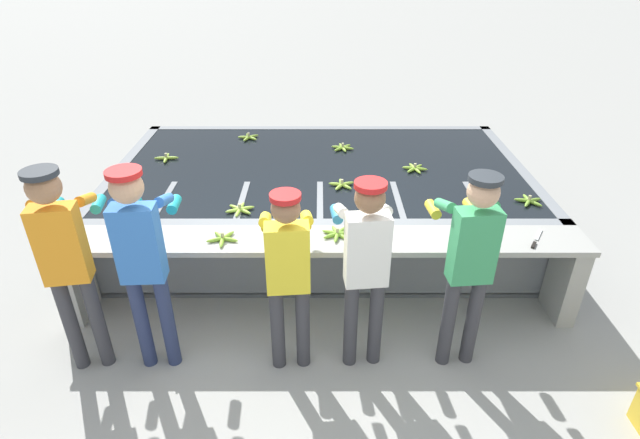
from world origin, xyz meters
The scene contains 19 objects.
ground_plane centered at (0.00, 0.00, 0.00)m, with size 80.00×80.00×0.00m, color #999993.
wash_tank centered at (0.00, 1.79, 0.41)m, with size 4.61×2.71×0.82m.
work_ledge centered at (0.00, 0.23, 0.59)m, with size 4.61×0.45×0.82m.
worker_0 centered at (-1.86, -0.37, 1.07)m, with size 0.48×0.75×1.74m.
worker_1 centered at (-1.31, -0.36, 1.06)m, with size 0.43×0.73×1.73m.
worker_2 centered at (-0.24, -0.37, 0.94)m, with size 0.44×0.72×1.56m.
worker_3 centered at (0.34, -0.34, 0.99)m, with size 0.45×0.73×1.63m.
worker_4 centered at (1.11, -0.33, 1.02)m, with size 0.45×0.73×1.68m.
banana_bunch_floating_0 centered at (-1.79, 1.99, 0.84)m, with size 0.28×0.28×0.08m.
banana_bunch_floating_1 centered at (-0.76, 0.72, 0.84)m, with size 0.27×0.28×0.08m.
banana_bunch_floating_2 centered at (0.23, 1.27, 0.84)m, with size 0.28×0.27×0.08m.
banana_bunch_floating_3 centered at (1.05, 1.69, 0.84)m, with size 0.28×0.28×0.08m.
banana_bunch_floating_4 centered at (-0.92, 2.69, 0.84)m, with size 0.27×0.28×0.08m.
banana_bunch_floating_5 centered at (2.04, 0.90, 0.84)m, with size 0.28×0.27×0.08m.
banana_bunch_floating_6 centered at (0.28, 2.32, 0.84)m, with size 0.28×0.28×0.08m.
banana_bunch_ledge_0 centered at (-1.46, 0.13, 0.84)m, with size 0.28×0.28×0.08m.
banana_bunch_ledge_1 centered at (-0.83, 0.19, 0.84)m, with size 0.28×0.27×0.08m.
banana_bunch_ledge_2 centered at (0.15, 0.27, 0.84)m, with size 0.28×0.28×0.08m.
knife_0 centered at (1.82, 0.16, 0.83)m, with size 0.21×0.31×0.02m.
Camera 1 is at (-0.00, -3.42, 3.06)m, focal length 28.00 mm.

